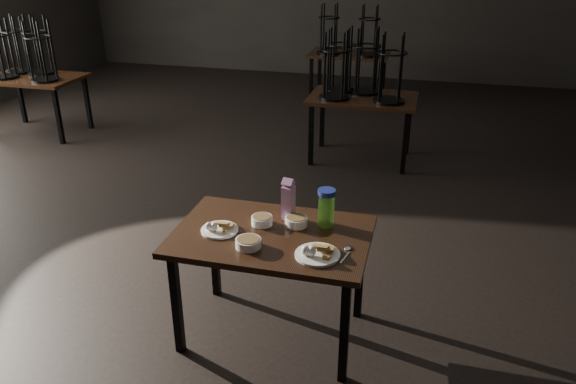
# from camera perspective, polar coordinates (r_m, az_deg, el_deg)

# --- Properties ---
(main_table) EXTENTS (1.20, 0.80, 0.75)m
(main_table) POSITION_cam_1_polar(r_m,az_deg,el_deg) (3.48, -1.66, -5.35)
(main_table) COLOR black
(main_table) RESTS_ON ground
(plate_left) EXTENTS (0.23, 0.23, 0.07)m
(plate_left) POSITION_cam_1_polar(r_m,az_deg,el_deg) (3.48, -7.02, -3.66)
(plate_left) COLOR white
(plate_left) RESTS_ON main_table
(plate_right) EXTENTS (0.26, 0.26, 0.08)m
(plate_right) POSITION_cam_1_polar(r_m,az_deg,el_deg) (3.21, 2.97, -6.16)
(plate_right) COLOR white
(plate_right) RESTS_ON main_table
(bowl_near) EXTENTS (0.13, 0.13, 0.05)m
(bowl_near) POSITION_cam_1_polar(r_m,az_deg,el_deg) (3.54, -2.67, -2.86)
(bowl_near) COLOR white
(bowl_near) RESTS_ON main_table
(bowl_far) EXTENTS (0.14, 0.14, 0.06)m
(bowl_far) POSITION_cam_1_polar(r_m,az_deg,el_deg) (3.52, 0.84, -2.96)
(bowl_far) COLOR white
(bowl_far) RESTS_ON main_table
(bowl_big) EXTENTS (0.15, 0.15, 0.05)m
(bowl_big) POSITION_cam_1_polar(r_m,az_deg,el_deg) (3.29, -4.06, -5.16)
(bowl_big) COLOR white
(bowl_big) RESTS_ON main_table
(juice_carton) EXTENTS (0.08, 0.08, 0.28)m
(juice_carton) POSITION_cam_1_polar(r_m,az_deg,el_deg) (3.56, 0.03, -0.84)
(juice_carton) COLOR #7E1670
(juice_carton) RESTS_ON main_table
(water_bottle) EXTENTS (0.12, 0.12, 0.25)m
(water_bottle) POSITION_cam_1_polar(r_m,az_deg,el_deg) (3.49, 3.91, -1.56)
(water_bottle) COLOR #73E242
(water_bottle) RESTS_ON main_table
(spoon) EXTENTS (0.05, 0.21, 0.01)m
(spoon) POSITION_cam_1_polar(r_m,az_deg,el_deg) (3.29, 6.06, -5.81)
(spoon) COLOR silver
(spoon) RESTS_ON main_table
(bg_table_left) EXTENTS (1.20, 0.80, 1.48)m
(bg_table_left) POSITION_cam_1_polar(r_m,az_deg,el_deg) (8.04, -24.70, 10.97)
(bg_table_left) COLOR black
(bg_table_left) RESTS_ON ground
(bg_table_right) EXTENTS (1.20, 0.80, 1.48)m
(bg_table_right) POSITION_cam_1_polar(r_m,az_deg,el_deg) (6.44, 7.39, 10.04)
(bg_table_right) COLOR black
(bg_table_right) RESTS_ON ground
(bg_table_far) EXTENTS (1.20, 0.80, 1.48)m
(bg_table_far) POSITION_cam_1_polar(r_m,az_deg,el_deg) (8.88, 6.20, 13.85)
(bg_table_far) COLOR black
(bg_table_far) RESTS_ON ground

